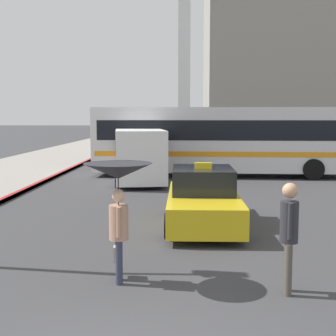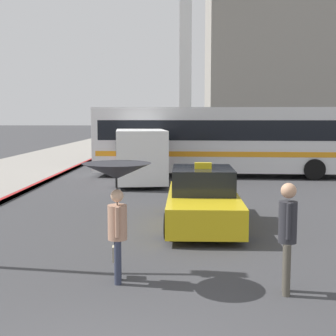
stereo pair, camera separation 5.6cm
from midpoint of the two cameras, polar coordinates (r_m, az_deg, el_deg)
The scene contains 5 objects.
taxi at distance 12.37m, azimuth 4.15°, elevation -3.83°, with size 1.91×4.54×1.65m.
ambulance_van at distance 20.56m, azimuth -3.62°, elevation 1.89°, with size 2.73×5.82×2.30m.
city_bus at distance 22.58m, azimuth 6.22°, elevation 3.64°, with size 12.05×3.03×3.28m.
pedestrian_with_umbrella at distance 7.93m, azimuth -6.29°, elevation -2.00°, with size 1.17×1.17×2.06m.
pedestrian_man at distance 7.74m, azimuth 14.33°, elevation -7.15°, with size 0.33×0.45×1.80m.
Camera 1 is at (0.84, -4.58, 2.84)m, focal length 50.00 mm.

